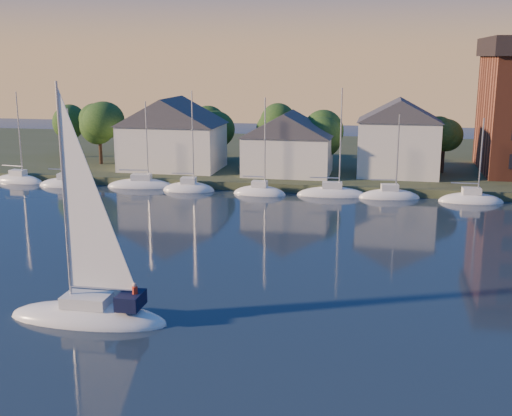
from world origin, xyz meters
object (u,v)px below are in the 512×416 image
(clubhouse_east, at_px, (399,137))
(hero_sailboat, at_px, (90,310))
(clubhouse_west, at_px, (172,133))
(clubhouse_centre, at_px, (288,142))

(clubhouse_east, height_order, hero_sailboat, hero_sailboat)
(clubhouse_west, bearing_deg, clubhouse_east, 1.91)
(clubhouse_east, bearing_deg, clubhouse_west, -178.09)
(clubhouse_east, distance_m, hero_sailboat, 53.28)
(clubhouse_centre, distance_m, hero_sailboat, 47.91)
(clubhouse_centre, bearing_deg, clubhouse_west, 176.42)
(clubhouse_west, height_order, hero_sailboat, hero_sailboat)
(clubhouse_west, distance_m, clubhouse_east, 30.02)
(clubhouse_west, bearing_deg, clubhouse_centre, -3.58)
(clubhouse_east, bearing_deg, clubhouse_centre, -171.87)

